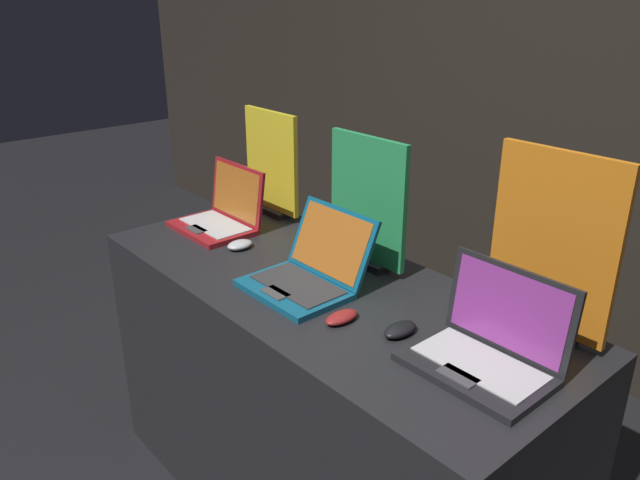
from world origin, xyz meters
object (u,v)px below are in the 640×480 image
at_px(laptop_front, 222,214).
at_px(mouse_front, 240,245).
at_px(laptop_middle, 309,271).
at_px(promo_stand_back, 552,250).
at_px(mouse_middle, 342,317).
at_px(laptop_back, 488,346).
at_px(mouse_back, 400,330).
at_px(promo_stand_middle, 367,206).
at_px(promo_stand_front, 272,166).

distance_m(laptop_front, mouse_front, 0.24).
bearing_deg(laptop_middle, mouse_front, 178.90).
bearing_deg(promo_stand_back, mouse_middle, -136.91).
relative_size(laptop_middle, mouse_middle, 2.95).
distance_m(mouse_middle, promo_stand_back, 0.60).
xyz_separation_m(mouse_middle, promo_stand_back, (0.40, 0.38, 0.23)).
height_order(mouse_front, laptop_back, laptop_back).
bearing_deg(promo_stand_back, laptop_front, -169.73).
distance_m(mouse_front, laptop_middle, 0.40).
xyz_separation_m(laptop_front, laptop_middle, (0.62, -0.08, -0.00)).
distance_m(mouse_front, mouse_back, 0.79).
bearing_deg(mouse_front, promo_stand_middle, 31.83).
height_order(mouse_front, mouse_middle, mouse_front).
bearing_deg(mouse_back, mouse_front, 179.40).
bearing_deg(mouse_back, laptop_front, 175.68).
distance_m(promo_stand_front, promo_stand_middle, 0.63).
height_order(laptop_middle, promo_stand_back, promo_stand_back).
distance_m(mouse_back, promo_stand_back, 0.45).
height_order(laptop_middle, mouse_back, laptop_middle).
height_order(promo_stand_front, laptop_middle, promo_stand_front).
bearing_deg(mouse_front, laptop_back, 2.51).
distance_m(laptop_middle, laptop_back, 0.64).
xyz_separation_m(laptop_front, laptop_back, (1.26, -0.02, 0.00)).
relative_size(laptop_middle, promo_stand_back, 0.65).
bearing_deg(promo_stand_middle, laptop_front, -163.89).
bearing_deg(promo_stand_middle, mouse_front, -148.17).
height_order(promo_stand_front, promo_stand_back, promo_stand_back).
xyz_separation_m(laptop_front, promo_stand_front, (-0.00, 0.25, 0.15)).
xyz_separation_m(mouse_back, promo_stand_back, (0.25, 0.30, 0.23)).
bearing_deg(mouse_back, mouse_middle, -155.27).
bearing_deg(laptop_middle, mouse_middle, -17.46).
height_order(mouse_front, laptop_middle, laptop_middle).
bearing_deg(mouse_front, laptop_front, 162.97).
height_order(laptop_back, promo_stand_back, promo_stand_back).
xyz_separation_m(promo_stand_front, laptop_middle, (0.62, -0.33, -0.15)).
xyz_separation_m(mouse_middle, promo_stand_middle, (-0.23, 0.33, 0.20)).
bearing_deg(mouse_middle, promo_stand_front, 154.97).
bearing_deg(promo_stand_middle, promo_stand_back, 4.33).
height_order(promo_stand_middle, mouse_back, promo_stand_middle).
xyz_separation_m(promo_stand_front, laptop_back, (1.26, -0.27, -0.15)).
height_order(laptop_front, laptop_middle, laptop_front).
xyz_separation_m(laptop_middle, mouse_back, (0.39, -0.00, -0.04)).
height_order(laptop_front, laptop_back, laptop_back).
bearing_deg(promo_stand_front, laptop_front, -90.00).
bearing_deg(mouse_middle, mouse_back, 24.73).
bearing_deg(laptop_back, promo_stand_back, 90.00).
height_order(mouse_front, promo_stand_middle, promo_stand_middle).
relative_size(laptop_back, mouse_back, 3.16).
xyz_separation_m(promo_stand_middle, mouse_back, (0.39, -0.26, -0.20)).
bearing_deg(mouse_middle, promo_stand_back, 43.09).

